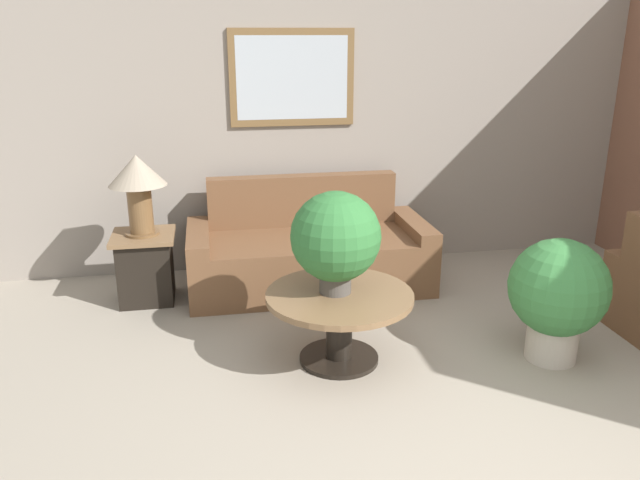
{
  "coord_description": "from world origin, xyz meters",
  "views": [
    {
      "loc": [
        -1.33,
        -2.19,
        2.09
      ],
      "look_at": [
        -0.52,
        2.21,
        0.61
      ],
      "focal_mm": 35.0,
      "sensor_mm": 36.0,
      "label": 1
    }
  ],
  "objects_px": {
    "coffee_table": "(339,312)",
    "table_lamp": "(138,180)",
    "couch_main": "(308,253)",
    "potted_plant_floor": "(558,293)",
    "potted_plant_on_table": "(336,238)",
    "side_table": "(146,267)"
  },
  "relations": [
    {
      "from": "couch_main",
      "to": "table_lamp",
      "type": "xyz_separation_m",
      "value": [
        -1.35,
        -0.08,
        0.72
      ]
    },
    {
      "from": "couch_main",
      "to": "potted_plant_floor",
      "type": "xyz_separation_m",
      "value": [
        1.39,
        -1.58,
        0.19
      ]
    },
    {
      "from": "side_table",
      "to": "potted_plant_floor",
      "type": "distance_m",
      "value": 3.14
    },
    {
      "from": "coffee_table",
      "to": "table_lamp",
      "type": "xyz_separation_m",
      "value": [
        -1.34,
        1.27,
        0.65
      ]
    },
    {
      "from": "potted_plant_on_table",
      "to": "coffee_table",
      "type": "bearing_deg",
      "value": -45.24
    },
    {
      "from": "couch_main",
      "to": "table_lamp",
      "type": "distance_m",
      "value": 1.53
    },
    {
      "from": "couch_main",
      "to": "side_table",
      "type": "xyz_separation_m",
      "value": [
        -1.35,
        -0.08,
        -0.0
      ]
    },
    {
      "from": "coffee_table",
      "to": "side_table",
      "type": "distance_m",
      "value": 1.84
    },
    {
      "from": "side_table",
      "to": "potted_plant_on_table",
      "type": "relative_size",
      "value": 0.84
    },
    {
      "from": "potted_plant_floor",
      "to": "couch_main",
      "type": "bearing_deg",
      "value": 131.51
    },
    {
      "from": "couch_main",
      "to": "side_table",
      "type": "relative_size",
      "value": 3.59
    },
    {
      "from": "potted_plant_on_table",
      "to": "potted_plant_floor",
      "type": "xyz_separation_m",
      "value": [
        1.43,
        -0.26,
        -0.38
      ]
    },
    {
      "from": "table_lamp",
      "to": "couch_main",
      "type": "bearing_deg",
      "value": 3.32
    },
    {
      "from": "table_lamp",
      "to": "potted_plant_floor",
      "type": "distance_m",
      "value": 3.17
    },
    {
      "from": "side_table",
      "to": "potted_plant_floor",
      "type": "relative_size",
      "value": 0.67
    },
    {
      "from": "potted_plant_floor",
      "to": "side_table",
      "type": "bearing_deg",
      "value": 151.42
    },
    {
      "from": "table_lamp",
      "to": "potted_plant_on_table",
      "type": "relative_size",
      "value": 0.95
    },
    {
      "from": "couch_main",
      "to": "table_lamp",
      "type": "relative_size",
      "value": 3.17
    },
    {
      "from": "potted_plant_floor",
      "to": "coffee_table",
      "type": "bearing_deg",
      "value": 170.69
    },
    {
      "from": "side_table",
      "to": "couch_main",
      "type": "bearing_deg",
      "value": 3.32
    },
    {
      "from": "coffee_table",
      "to": "table_lamp",
      "type": "relative_size",
      "value": 1.51
    },
    {
      "from": "couch_main",
      "to": "coffee_table",
      "type": "distance_m",
      "value": 1.35
    }
  ]
}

